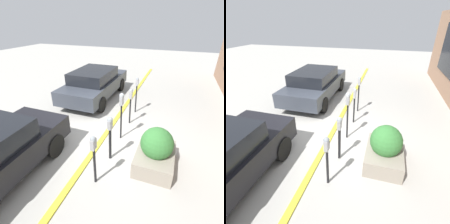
# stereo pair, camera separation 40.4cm
# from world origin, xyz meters

# --- Properties ---
(ground_plane) EXTENTS (40.00, 40.00, 0.00)m
(ground_plane) POSITION_xyz_m (0.00, 0.00, 0.00)
(ground_plane) COLOR #ADAAA3
(curb_strip) EXTENTS (19.00, 0.16, 0.04)m
(curb_strip) POSITION_xyz_m (0.00, 0.08, 0.02)
(curb_strip) COLOR gold
(curb_strip) RESTS_ON ground_plane
(parking_meter_nearest) EXTENTS (0.16, 0.14, 1.36)m
(parking_meter_nearest) POSITION_xyz_m (-1.95, -0.45, 0.95)
(parking_meter_nearest) COLOR black
(parking_meter_nearest) RESTS_ON ground_plane
(parking_meter_second) EXTENTS (0.18, 0.16, 1.35)m
(parking_meter_second) POSITION_xyz_m (-1.04, -0.49, 0.91)
(parking_meter_second) COLOR black
(parking_meter_second) RESTS_ON ground_plane
(parking_meter_middle) EXTENTS (0.18, 0.15, 1.62)m
(parking_meter_middle) POSITION_xyz_m (-0.01, -0.47, 1.20)
(parking_meter_middle) COLOR black
(parking_meter_middle) RESTS_ON ground_plane
(parking_meter_fourth) EXTENTS (0.14, 0.12, 1.40)m
(parking_meter_fourth) POSITION_xyz_m (1.02, -0.49, 0.97)
(parking_meter_fourth) COLOR black
(parking_meter_fourth) RESTS_ON ground_plane
(parking_meter_farthest) EXTENTS (0.14, 0.12, 1.52)m
(parking_meter_farthest) POSITION_xyz_m (1.99, -0.47, 1.06)
(parking_meter_farthest) COLOR black
(parking_meter_farthest) RESTS_ON ground_plane
(planter_box) EXTENTS (1.34, 0.98, 1.17)m
(planter_box) POSITION_xyz_m (-0.89, -1.71, 0.49)
(planter_box) COLOR gray
(planter_box) RESTS_ON ground_plane
(parked_car_middle) EXTENTS (4.43, 1.96, 1.46)m
(parked_car_middle) POSITION_xyz_m (2.81, 1.79, 0.78)
(parked_car_middle) COLOR #383D47
(parked_car_middle) RESTS_ON ground_plane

